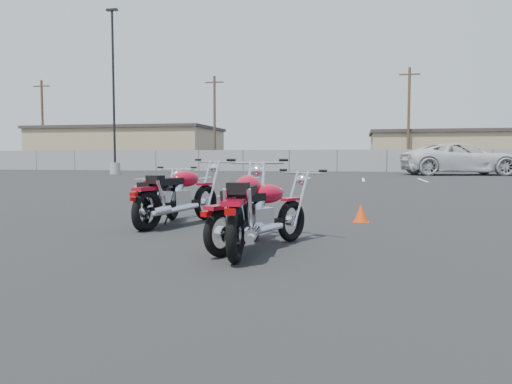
% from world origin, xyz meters
% --- Properties ---
extents(ground, '(120.00, 120.00, 0.00)m').
position_xyz_m(ground, '(0.00, 0.00, 0.00)').
color(ground, black).
rests_on(ground, ground).
extents(motorcycle_front_red, '(1.19, 2.33, 1.15)m').
position_xyz_m(motorcycle_front_red, '(-1.31, 1.30, 0.52)').
color(motorcycle_front_red, black).
rests_on(motorcycle_front_red, ground).
extents(motorcycle_second_black, '(0.79, 2.05, 1.00)m').
position_xyz_m(motorcycle_second_black, '(-1.68, 1.26, 0.46)').
color(motorcycle_second_black, black).
rests_on(motorcycle_second_black, ground).
extents(motorcycle_third_red, '(1.33, 1.99, 1.01)m').
position_xyz_m(motorcycle_third_red, '(0.50, -0.63, 0.46)').
color(motorcycle_third_red, black).
rests_on(motorcycle_third_red, ground).
extents(motorcycle_rear_red, '(0.92, 2.38, 1.16)m').
position_xyz_m(motorcycle_rear_red, '(0.36, -0.76, 0.53)').
color(motorcycle_rear_red, black).
rests_on(motorcycle_rear_red, ground).
extents(training_cone_near, '(0.28, 0.28, 0.34)m').
position_xyz_m(training_cone_near, '(1.80, 2.33, 0.17)').
color(training_cone_near, red).
rests_on(training_cone_near, ground).
extents(light_pole_west, '(0.80, 0.70, 11.32)m').
position_xyz_m(light_pole_west, '(-14.93, 25.27, 3.03)').
color(light_pole_west, '#999590').
rests_on(light_pole_west, ground).
extents(chainlink_fence, '(80.06, 0.06, 1.80)m').
position_xyz_m(chainlink_fence, '(-0.00, 35.00, 0.90)').
color(chainlink_fence, gray).
rests_on(chainlink_fence, ground).
extents(tan_building_west, '(18.40, 10.40, 4.30)m').
position_xyz_m(tan_building_west, '(-22.00, 42.00, 2.16)').
color(tan_building_west, tan).
rests_on(tan_building_west, ground).
extents(tan_building_east, '(14.40, 9.40, 3.70)m').
position_xyz_m(tan_building_east, '(10.00, 44.00, 1.86)').
color(tan_building_east, tan).
rests_on(tan_building_east, ground).
extents(utility_pole_a, '(1.80, 0.24, 9.00)m').
position_xyz_m(utility_pole_a, '(-30.00, 39.00, 4.69)').
color(utility_pole_a, '#452D20').
rests_on(utility_pole_a, ground).
extents(utility_pole_b, '(1.80, 0.24, 9.00)m').
position_xyz_m(utility_pole_b, '(-12.00, 40.00, 4.69)').
color(utility_pole_b, '#452D20').
rests_on(utility_pole_b, ground).
extents(utility_pole_c, '(1.80, 0.24, 9.00)m').
position_xyz_m(utility_pole_c, '(6.00, 39.00, 4.69)').
color(utility_pole_c, '#452D20').
rests_on(utility_pole_c, ground).
extents(parking_line_stripes, '(15.12, 4.00, 0.01)m').
position_xyz_m(parking_line_stripes, '(-2.50, 20.00, 0.00)').
color(parking_line_stripes, silver).
rests_on(parking_line_stripes, ground).
extents(white_van, '(5.11, 9.33, 3.35)m').
position_xyz_m(white_van, '(8.44, 28.47, 1.68)').
color(white_van, silver).
rests_on(white_van, ground).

